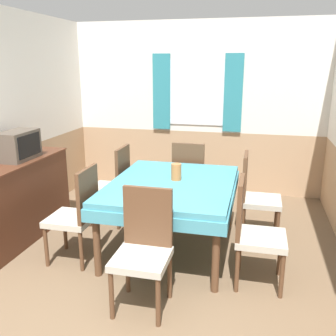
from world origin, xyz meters
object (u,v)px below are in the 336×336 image
(chair_head_near, at_px, (144,246))
(chair_left_far, at_px, (114,183))
(chair_left_near, at_px, (77,212))
(dining_table, at_px, (172,191))
(chair_head_window, at_px, (189,176))
(chair_right_far, at_px, (255,194))
(sideboard, at_px, (20,199))
(vase, at_px, (176,172))
(tv, at_px, (18,145))
(chair_right_near, at_px, (253,230))

(chair_head_near, distance_m, chair_left_far, 1.75)
(chair_left_near, bearing_deg, chair_head_near, -121.60)
(dining_table, height_order, chair_head_window, chair_head_window)
(chair_head_window, height_order, chair_head_near, same)
(chair_right_far, bearing_deg, chair_head_near, -29.54)
(dining_table, distance_m, chair_head_window, 1.03)
(dining_table, height_order, chair_left_near, chair_left_near)
(chair_head_window, bearing_deg, sideboard, -146.40)
(sideboard, bearing_deg, vase, 7.38)
(chair_right_far, height_order, tv, tv)
(chair_head_window, distance_m, chair_head_near, 2.05)
(dining_table, xyz_separation_m, chair_head_near, (-0.00, -1.03, -0.13))
(chair_left_near, xyz_separation_m, vase, (0.89, 0.58, 0.32))
(chair_left_far, relative_size, sideboard, 0.67)
(chair_right_near, relative_size, chair_left_far, 1.00)
(chair_head_window, xyz_separation_m, sideboard, (-1.77, -1.17, -0.06))
(dining_table, bearing_deg, chair_right_near, -29.88)
(chair_head_window, height_order, chair_left_near, same)
(chair_right_far, bearing_deg, sideboard, -76.26)
(chair_left_far, bearing_deg, chair_head_near, -150.46)
(chair_head_window, bearing_deg, chair_right_near, -60.46)
(chair_left_near, bearing_deg, chair_head_window, -29.54)
(chair_right_far, bearing_deg, dining_table, -60.12)
(chair_left_near, bearing_deg, sideboard, 68.93)
(chair_right_far, relative_size, sideboard, 0.67)
(chair_left_far, height_order, vase, chair_left_far)
(dining_table, distance_m, tv, 1.81)
(chair_right_far, relative_size, chair_head_near, 1.00)
(chair_left_far, relative_size, tv, 2.03)
(chair_head_near, xyz_separation_m, vase, (0.02, 1.11, 0.32))
(chair_right_far, xyz_separation_m, chair_head_window, (-0.86, 0.53, 0.00))
(chair_right_near, height_order, chair_left_far, same)
(sideboard, bearing_deg, chair_left_near, -21.07)
(chair_right_far, xyz_separation_m, chair_right_near, (0.00, -0.99, 0.00))
(chair_right_near, bearing_deg, chair_left_far, -119.88)
(chair_left_far, bearing_deg, tv, 123.04)
(chair_head_window, bearing_deg, chair_right_far, -31.60)
(dining_table, xyz_separation_m, sideboard, (-1.77, -0.15, -0.19))
(chair_left_far, bearing_deg, chair_right_far, -90.00)
(chair_head_window, distance_m, tv, 2.15)
(chair_right_far, distance_m, chair_right_near, 0.99)
(chair_head_window, relative_size, tv, 2.03)
(chair_right_far, bearing_deg, chair_left_near, -60.12)
(chair_head_window, relative_size, chair_head_near, 1.00)
(chair_right_near, bearing_deg, chair_left_near, -90.00)
(chair_left_far, xyz_separation_m, vase, (0.89, -0.41, 0.32))
(chair_left_far, height_order, chair_left_near, same)
(chair_right_near, height_order, sideboard, chair_right_near)
(chair_right_near, distance_m, vase, 1.07)
(chair_head_window, bearing_deg, chair_left_near, -119.54)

